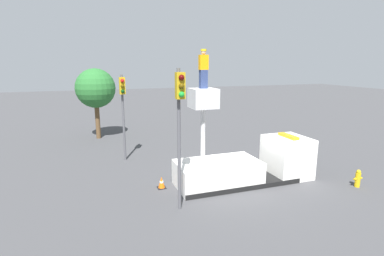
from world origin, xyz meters
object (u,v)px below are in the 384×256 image
at_px(tree_left_bg, 96,89).
at_px(fire_hydrant, 358,178).
at_px(traffic_light_pole, 180,113).
at_px(worker, 203,69).
at_px(traffic_cone_rear, 162,183).
at_px(bucket_truck, 247,164).
at_px(traffic_light_across, 123,101).

bearing_deg(tree_left_bg, fire_hydrant, -51.39).
height_order(traffic_light_pole, tree_left_bg, traffic_light_pole).
relative_size(worker, fire_hydrant, 1.98).
distance_m(worker, traffic_cone_rear, 5.79).
distance_m(worker, tree_left_bg, 12.93).
height_order(fire_hydrant, traffic_cone_rear, fire_hydrant).
xyz_separation_m(worker, fire_hydrant, (7.21, -2.47, -5.28)).
distance_m(traffic_cone_rear, tree_left_bg, 12.31).
distance_m(bucket_truck, tree_left_bg, 14.17).
height_order(worker, traffic_light_pole, worker).
bearing_deg(fire_hydrant, tree_left_bg, 128.61).
bearing_deg(bucket_truck, traffic_light_pole, -155.45).
relative_size(traffic_light_across, fire_hydrant, 6.02).
height_order(bucket_truck, fire_hydrant, bucket_truck).
distance_m(bucket_truck, worker, 5.37).
relative_size(fire_hydrant, tree_left_bg, 0.16).
relative_size(traffic_light_pole, tree_left_bg, 1.03).
bearing_deg(fire_hydrant, traffic_cone_rear, 161.55).
relative_size(bucket_truck, traffic_cone_rear, 12.36).
height_order(traffic_light_pole, fire_hydrant, traffic_light_pole).
distance_m(traffic_light_across, fire_hydrant, 13.38).
xyz_separation_m(worker, traffic_cone_rear, (-1.92, 0.58, -5.44)).
relative_size(traffic_light_pole, traffic_cone_rear, 10.02).
distance_m(fire_hydrant, tree_left_bg, 18.91).
height_order(fire_hydrant, tree_left_bg, tree_left_bg).
distance_m(traffic_light_pole, fire_hydrant, 9.65).
bearing_deg(traffic_light_across, traffic_light_pole, -79.73).
distance_m(traffic_light_across, tree_left_bg, 6.72).
bearing_deg(tree_left_bg, traffic_light_pole, -79.14).
bearing_deg(traffic_light_across, tree_left_bg, 101.52).
height_order(worker, tree_left_bg, worker).
xyz_separation_m(bucket_truck, tree_left_bg, (-6.79, 12.05, 3.10)).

